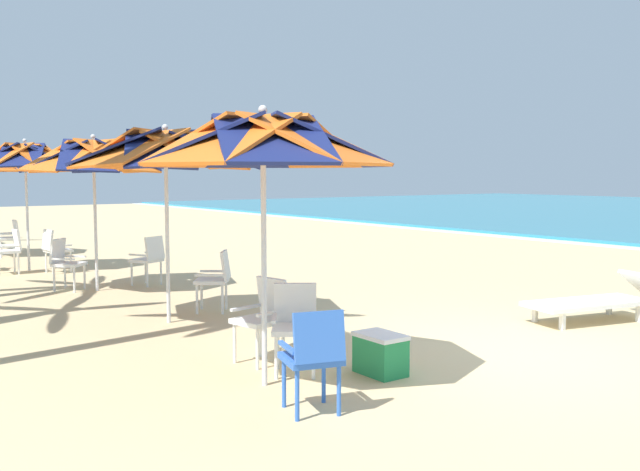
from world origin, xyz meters
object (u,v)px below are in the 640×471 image
object	(u,v)px
plastic_chair_2	(314,354)
beach_umbrella_1	(166,151)
plastic_chair_8	(10,248)
cooler_box	(380,354)
beach_umbrella_0	(263,144)
sun_lounger_1	(599,300)
plastic_chair_0	(295,322)
plastic_chair_5	(149,257)
plastic_chair_1	(264,314)
plastic_chair_9	(10,236)
plastic_chair_4	(65,261)
beach_umbrella_2	(94,158)
plastic_chair_3	(216,277)
beach_umbrella_3	(25,157)
plastic_chair_6	(55,248)

from	to	relation	value
plastic_chair_2	beach_umbrella_1	bearing A→B (deg)	173.00
plastic_chair_8	cooler_box	xyz separation A→B (m)	(9.45, 1.34, -0.30)
beach_umbrella_0	sun_lounger_1	distance (m)	5.44
plastic_chair_0	plastic_chair_5	size ratio (longest dim) A/B	1.00
plastic_chair_1	plastic_chair_9	size ratio (longest dim) A/B	1.00
plastic_chair_4	plastic_chair_8	distance (m)	2.64
plastic_chair_5	plastic_chair_2	bearing A→B (deg)	-11.84
beach_umbrella_1	beach_umbrella_2	xyz separation A→B (m)	(-3.05, 0.06, -0.02)
plastic_chair_3	beach_umbrella_0	bearing A→B (deg)	-20.45
plastic_chair_3	beach_umbrella_3	world-z (taller)	beach_umbrella_3
plastic_chair_2	plastic_chair_6	world-z (taller)	same
plastic_chair_3	beach_umbrella_3	bearing A→B (deg)	-169.60
plastic_chair_6	cooler_box	bearing A→B (deg)	3.83
plastic_chair_2	plastic_chair_5	bearing A→B (deg)	168.16
beach_umbrella_0	plastic_chair_3	xyz separation A→B (m)	(-3.35, 1.25, -1.71)
plastic_chair_8	sun_lounger_1	distance (m)	10.67
beach_umbrella_0	plastic_chair_0	bearing A→B (deg)	112.74
plastic_chair_9	beach_umbrella_3	bearing A→B (deg)	-5.10
plastic_chair_3	plastic_chair_0	bearing A→B (deg)	-13.89
plastic_chair_8	sun_lounger_1	xyz separation A→B (m)	(9.24, 5.33, -0.22)
beach_umbrella_0	beach_umbrella_2	world-z (taller)	beach_umbrella_2
beach_umbrella_3	sun_lounger_1	bearing A→B (deg)	27.47
plastic_chair_1	plastic_chair_3	xyz separation A→B (m)	(-2.65, 0.83, 0.00)
plastic_chair_0	plastic_chair_2	bearing A→B (deg)	-26.80
beach_umbrella_1	plastic_chair_6	size ratio (longest dim) A/B	2.97
beach_umbrella_0	beach_umbrella_1	world-z (taller)	beach_umbrella_1
beach_umbrella_3	plastic_chair_1	bearing A→B (deg)	1.76
plastic_chair_2	cooler_box	xyz separation A→B (m)	(-0.55, 1.18, -0.30)
plastic_chair_0	cooler_box	distance (m)	0.88
plastic_chair_0	plastic_chair_8	xyz separation A→B (m)	(-8.90, -0.71, 0.00)
plastic_chair_3	plastic_chair_8	world-z (taller)	same
plastic_chair_2	beach_umbrella_3	world-z (taller)	beach_umbrella_3
beach_umbrella_2	beach_umbrella_3	size ratio (longest dim) A/B	0.98
cooler_box	plastic_chair_1	bearing A→B (deg)	-147.28
beach_umbrella_0	plastic_chair_6	distance (m)	8.88
plastic_chair_3	cooler_box	world-z (taller)	plastic_chair_3
plastic_chair_0	plastic_chair_3	world-z (taller)	same
beach_umbrella_1	sun_lounger_1	xyz separation A→B (m)	(3.22, 4.68, -1.95)
beach_umbrella_1	plastic_chair_4	size ratio (longest dim) A/B	2.97
plastic_chair_0	plastic_chair_8	distance (m)	8.93
beach_umbrella_3	plastic_chair_6	size ratio (longest dim) A/B	3.05
plastic_chair_4	beach_umbrella_3	distance (m)	3.37
beach_umbrella_0	plastic_chair_5	world-z (taller)	beach_umbrella_0
plastic_chair_1	plastic_chair_3	distance (m)	2.78
plastic_chair_9	cooler_box	xyz separation A→B (m)	(12.45, 0.70, -0.30)
plastic_chair_4	plastic_chair_5	world-z (taller)	same
beach_umbrella_3	plastic_chair_6	xyz separation A→B (m)	(0.64, 0.34, -1.77)
plastic_chair_9	plastic_chair_8	bearing A→B (deg)	-12.08
plastic_chair_2	plastic_chair_8	size ratio (longest dim) A/B	1.00
plastic_chair_4	plastic_chair_9	world-z (taller)	same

